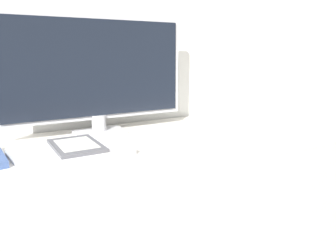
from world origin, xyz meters
TOP-DOWN VIEW (x-y plane):
  - desk at (0.00, 0.24)m, footprint 1.52×0.61m
  - monitor at (-0.06, 0.43)m, footprint 0.66×0.11m
  - keyboard at (0.37, 0.14)m, footprint 0.31×0.10m
  - laptop at (-0.21, 0.21)m, footprint 0.32×0.25m
  - ereader at (-0.20, 0.21)m, footprint 0.13×0.19m

SIDE VIEW (x-z plane):
  - desk at x=0.00m, z-range 0.00..0.70m
  - keyboard at x=0.37m, z-range 0.70..0.72m
  - laptop at x=-0.21m, z-range 0.70..0.73m
  - ereader at x=-0.20m, z-range 0.73..0.74m
  - monitor at x=-0.06m, z-range 0.72..1.12m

